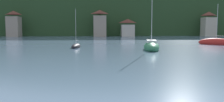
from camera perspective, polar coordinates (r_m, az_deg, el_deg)
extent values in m
cube|color=#264223|center=(129.22, -3.12, 8.80)|extent=(352.00, 43.94, 21.93)
ellipsoid|color=#38562D|center=(142.40, 6.72, 7.14)|extent=(246.40, 30.76, 59.48)
cube|color=gray|center=(107.39, -22.38, 5.40)|extent=(4.79, 5.58, 8.33)
pyramid|color=brown|center=(107.56, -22.50, 8.45)|extent=(5.03, 5.86, 1.68)
cube|color=gray|center=(101.48, -2.92, 5.95)|extent=(5.30, 4.86, 8.75)
pyramid|color=brown|center=(101.69, -2.94, 9.30)|extent=(5.56, 5.11, 1.70)
cube|color=beige|center=(102.38, 3.76, 4.89)|extent=(5.41, 4.91, 4.99)
pyramid|color=brown|center=(102.41, 3.78, 7.18)|extent=(5.68, 5.15, 1.72)
cube|color=#BCB29E|center=(112.89, 22.06, 5.36)|extent=(5.06, 5.32, 8.15)
pyramid|color=brown|center=(113.05, 22.17, 8.26)|extent=(5.32, 5.58, 1.77)
ellipsoid|color=red|center=(57.53, 23.67, 1.84)|extent=(7.23, 6.56, 1.97)
cylinder|color=#B7B7BC|center=(57.45, 23.85, 6.31)|extent=(0.09, 0.09, 7.90)
cylinder|color=#ADADB2|center=(57.14, 25.27, 3.25)|extent=(2.46, 2.10, 0.08)
ellipsoid|color=#2D754C|center=(40.98, 9.39, 0.91)|extent=(4.01, 8.59, 1.99)
cylinder|color=#B7B7BC|center=(40.94, 9.53, 9.43)|extent=(0.10, 0.10, 11.09)
cylinder|color=#ADADB2|center=(42.25, 9.34, 3.60)|extent=(0.59, 2.74, 0.09)
cube|color=silver|center=(40.92, 9.41, 2.14)|extent=(2.04, 2.87, 0.67)
ellipsoid|color=black|center=(45.09, -8.60, 1.08)|extent=(1.99, 4.92, 1.08)
cylinder|color=#B7B7BC|center=(44.96, -8.66, 5.69)|extent=(0.06, 0.06, 6.65)
cylinder|color=#ADADB2|center=(45.94, -8.34, 2.53)|extent=(0.34, 1.88, 0.05)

